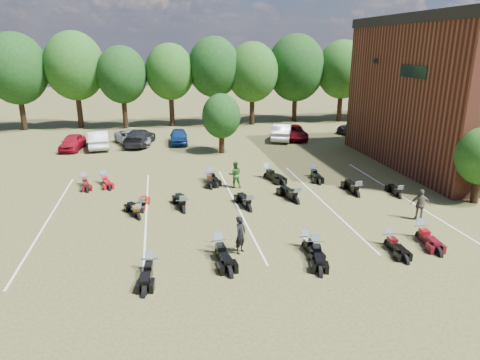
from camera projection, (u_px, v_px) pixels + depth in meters
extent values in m
plane|color=brown|center=(305.00, 223.00, 21.80)|extent=(160.00, 160.00, 0.00)
imported|color=maroon|center=(72.00, 142.00, 36.77)|extent=(2.00, 4.05, 1.33)
imported|color=#BBBCC0|center=(98.00, 139.00, 37.45)|extent=(2.20, 4.88, 1.55)
imported|color=gray|center=(132.00, 138.00, 38.56)|extent=(3.74, 5.26, 1.33)
imported|color=black|center=(139.00, 137.00, 38.45)|extent=(3.07, 5.36, 1.46)
imported|color=navy|center=(179.00, 136.00, 39.10)|extent=(1.77, 4.00, 1.34)
imported|color=beige|center=(282.00, 132.00, 40.64)|extent=(3.29, 5.08, 1.58)
imported|color=#55040B|center=(294.00, 132.00, 41.03)|extent=(2.79, 4.97, 1.31)
imported|color=#343338|center=(360.00, 129.00, 42.09)|extent=(3.82, 5.59, 1.50)
imported|color=black|center=(240.00, 235.00, 18.41)|extent=(0.72, 0.73, 1.70)
imported|color=#275A21|center=(235.00, 175.00, 26.94)|extent=(0.88, 0.71, 1.72)
imported|color=#554E48|center=(421.00, 205.00, 21.92)|extent=(1.05, 0.85, 1.66)
cube|color=black|center=(375.00, 61.00, 32.45)|extent=(0.30, 0.40, 0.30)
cube|color=black|center=(413.00, 72.00, 27.94)|extent=(0.06, 3.00, 0.80)
cylinder|color=black|center=(22.00, 111.00, 44.59)|extent=(0.58, 0.58, 4.08)
ellipsoid|color=#1E4C19|center=(16.00, 69.00, 43.29)|extent=(6.00, 6.00, 6.90)
cylinder|color=black|center=(73.00, 110.00, 45.48)|extent=(0.58, 0.58, 4.08)
ellipsoid|color=#1E4C19|center=(68.00, 69.00, 44.19)|extent=(6.00, 6.00, 6.90)
cylinder|color=black|center=(121.00, 109.00, 46.37)|extent=(0.57, 0.58, 4.08)
ellipsoid|color=#1E4C19|center=(118.00, 68.00, 45.08)|extent=(6.00, 6.00, 6.90)
cylinder|color=black|center=(168.00, 108.00, 47.27)|extent=(0.57, 0.58, 4.08)
ellipsoid|color=#1E4C19|center=(166.00, 68.00, 45.97)|extent=(6.00, 6.00, 6.90)
cylinder|color=black|center=(213.00, 106.00, 48.16)|extent=(0.58, 0.58, 4.08)
ellipsoid|color=#1E4C19|center=(212.00, 67.00, 46.87)|extent=(6.00, 6.00, 6.90)
cylinder|color=black|center=(256.00, 105.00, 49.06)|extent=(0.57, 0.58, 4.08)
ellipsoid|color=#1E4C19|center=(256.00, 67.00, 47.76)|extent=(6.00, 6.00, 6.90)
cylinder|color=black|center=(298.00, 104.00, 49.95)|extent=(0.57, 0.58, 4.08)
ellipsoid|color=#1E4C19|center=(299.00, 66.00, 48.66)|extent=(6.00, 6.00, 6.90)
cylinder|color=black|center=(338.00, 103.00, 50.85)|extent=(0.57, 0.58, 4.08)
ellipsoid|color=#1E4C19|center=(340.00, 66.00, 49.55)|extent=(6.00, 6.00, 6.90)
cylinder|color=black|center=(377.00, 102.00, 51.74)|extent=(0.58, 0.58, 4.08)
ellipsoid|color=#1E4C19|center=(380.00, 66.00, 50.45)|extent=(6.00, 6.00, 6.90)
cylinder|color=black|center=(414.00, 101.00, 52.63)|extent=(0.58, 0.58, 4.08)
ellipsoid|color=#1E4C19|center=(418.00, 65.00, 51.34)|extent=(6.00, 6.00, 6.90)
cylinder|color=black|center=(476.00, 188.00, 24.36)|extent=(0.24, 0.24, 1.71)
cylinder|color=black|center=(222.00, 142.00, 35.67)|extent=(0.24, 0.24, 1.90)
sphere|color=#1E4C19|center=(221.00, 116.00, 35.02)|extent=(3.20, 3.20, 3.20)
cube|color=silver|center=(49.00, 219.00, 22.28)|extent=(0.10, 14.00, 0.01)
cube|color=silver|center=(146.00, 212.00, 23.18)|extent=(0.10, 14.00, 0.01)
cube|color=silver|center=(237.00, 206.00, 24.07)|extent=(0.10, 14.00, 0.01)
cube|color=silver|center=(321.00, 200.00, 24.97)|extent=(0.10, 14.00, 0.01)
cube|color=silver|center=(399.00, 195.00, 25.86)|extent=(0.10, 14.00, 0.01)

